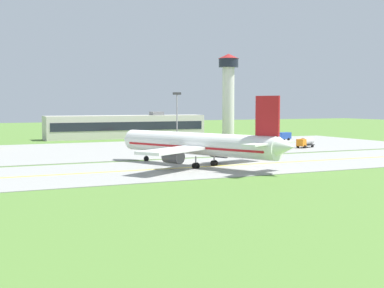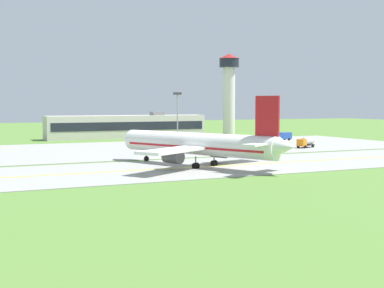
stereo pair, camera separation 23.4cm
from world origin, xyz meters
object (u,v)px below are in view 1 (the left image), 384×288
object	(u,v)px
airplane_lead	(199,144)
control_tower	(228,87)
service_truck_pushback	(305,142)
apron_light_mast	(177,111)
service_truck_fuel	(155,139)
service_truck_catering	(282,136)

from	to	relation	value
airplane_lead	control_tower	bearing A→B (deg)	58.37
service_truck_pushback	apron_light_mast	bearing A→B (deg)	132.07
service_truck_fuel	service_truck_catering	xyz separation A→B (m)	(40.39, -3.71, 0.00)
service_truck_catering	control_tower	size ratio (longest dim) A/B	0.21
airplane_lead	service_truck_catering	distance (m)	72.62
service_truck_fuel	service_truck_catering	distance (m)	40.56
service_truck_catering	apron_light_mast	world-z (taller)	apron_light_mast
airplane_lead	service_truck_pushback	distance (m)	50.19
service_truck_fuel	service_truck_pushback	size ratio (longest dim) A/B	0.96
airplane_lead	service_truck_catering	xyz separation A→B (m)	(52.41, 50.19, -2.60)
service_truck_fuel	apron_light_mast	bearing A→B (deg)	-7.43
service_truck_pushback	apron_light_mast	distance (m)	37.51
control_tower	apron_light_mast	xyz separation A→B (m)	(-34.65, -32.99, -8.45)
service_truck_pushback	control_tower	distance (m)	63.18
airplane_lead	service_truck_fuel	distance (m)	55.29
service_truck_fuel	airplane_lead	bearing A→B (deg)	-102.57
airplane_lead	service_truck_fuel	xyz separation A→B (m)	(12.02, 53.91, -2.60)
service_truck_pushback	control_tower	bearing A→B (deg)	80.51
apron_light_mast	airplane_lead	bearing A→B (deg)	-109.08
airplane_lead	apron_light_mast	world-z (taller)	apron_light_mast
control_tower	service_truck_pushback	bearing A→B (deg)	-99.49
service_truck_catering	apron_light_mast	size ratio (longest dim) A/B	0.43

